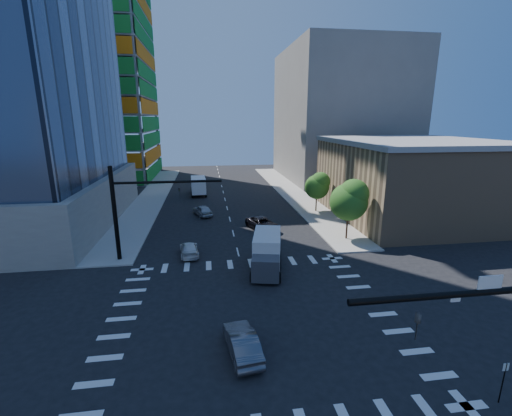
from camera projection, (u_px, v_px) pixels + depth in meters
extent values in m
plane|color=black|center=(254.00, 317.00, 23.64)|extent=(160.00, 160.00, 0.00)
cube|color=silver|center=(254.00, 316.00, 23.63)|extent=(20.00, 20.00, 0.01)
cube|color=#9A9892|center=(291.00, 192.00, 63.65)|extent=(5.00, 60.00, 0.15)
cube|color=#9A9892|center=(153.00, 196.00, 60.21)|extent=(5.00, 60.00, 0.15)
cube|color=#167C29|center=(148.00, 66.00, 74.78)|extent=(0.12, 24.00, 49.00)
cube|color=#CE6C0C|center=(63.00, 54.00, 60.98)|extent=(24.00, 0.12, 49.00)
cube|color=#967857|center=(412.00, 181.00, 46.88)|extent=(20.00, 22.00, 10.00)
cube|color=gray|center=(417.00, 142.00, 45.55)|extent=(20.50, 22.50, 0.60)
cube|color=slate|center=(340.00, 115.00, 76.49)|extent=(24.00, 30.00, 28.00)
cylinder|color=black|center=(488.00, 292.00, 11.61)|extent=(10.00, 0.24, 0.24)
imported|color=black|center=(417.00, 326.00, 11.54)|extent=(0.16, 0.20, 1.00)
cube|color=white|center=(490.00, 282.00, 11.52)|extent=(0.90, 0.04, 0.50)
cylinder|color=black|center=(115.00, 214.00, 31.89)|extent=(0.40, 0.40, 9.00)
cylinder|color=black|center=(168.00, 182.00, 31.85)|extent=(10.00, 0.24, 0.24)
imported|color=black|center=(179.00, 193.00, 32.27)|extent=(0.16, 0.20, 1.00)
cylinder|color=#382316|center=(347.00, 229.00, 38.44)|extent=(0.20, 0.20, 2.27)
sphere|color=#194E15|center=(349.00, 202.00, 37.66)|extent=(4.16, 4.16, 4.16)
sphere|color=#447928|center=(354.00, 194.00, 37.18)|extent=(3.25, 3.25, 3.25)
cylinder|color=#382316|center=(316.00, 204.00, 50.02)|extent=(0.20, 0.20, 1.92)
sphere|color=#194E15|center=(317.00, 187.00, 49.36)|extent=(3.52, 3.52, 3.52)
sphere|color=#447928|center=(321.00, 182.00, 48.92)|extent=(2.75, 2.75, 2.75)
cylinder|color=black|center=(502.00, 383.00, 16.21)|extent=(0.06, 0.06, 2.20)
cube|color=silver|center=(506.00, 367.00, 15.98)|extent=(0.30, 0.03, 0.40)
imported|color=black|center=(263.00, 224.00, 42.00)|extent=(4.18, 5.95, 1.51)
imported|color=silver|center=(189.00, 249.00, 34.22)|extent=(2.16, 4.46, 1.25)
imported|color=#A5A8AD|center=(203.00, 210.00, 48.17)|extent=(3.20, 4.73, 1.49)
imported|color=#56555B|center=(242.00, 342.00, 19.76)|extent=(2.11, 4.58, 1.45)
cube|color=silver|center=(267.00, 251.00, 30.38)|extent=(3.37, 5.36, 2.58)
cube|color=#414249|center=(267.00, 258.00, 30.54)|extent=(2.61, 2.23, 1.89)
cube|color=white|center=(198.00, 184.00, 61.46)|extent=(2.72, 5.21, 2.64)
cube|color=#414249|center=(198.00, 187.00, 61.63)|extent=(2.44, 1.96, 1.93)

